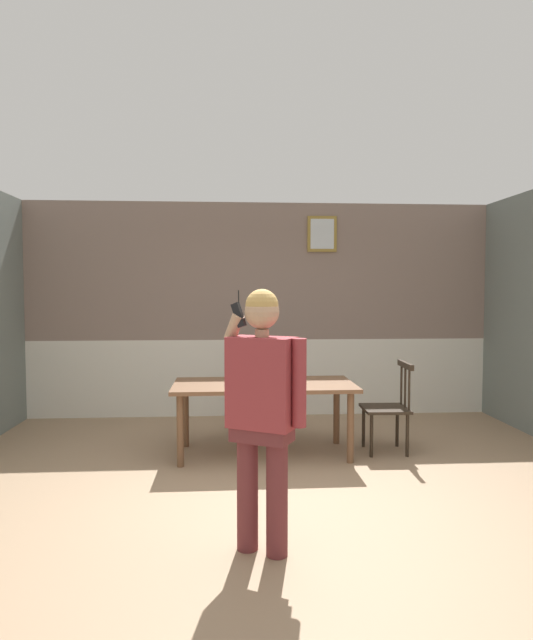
{
  "coord_description": "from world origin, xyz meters",
  "views": [
    {
      "loc": [
        -0.4,
        -4.3,
        1.71
      ],
      "look_at": [
        -0.13,
        -0.19,
        1.49
      ],
      "focal_mm": 30.55,
      "sensor_mm": 36.0,
      "label": 1
    }
  ],
  "objects_px": {
    "chair_near_window": "(389,407)",
    "chair_by_doorway": "(259,396)",
    "dining_table": "(264,391)",
    "person_figure": "(263,401)"
  },
  "relations": [
    {
      "from": "dining_table",
      "to": "person_figure",
      "type": "distance_m",
      "value": 2.17
    },
    {
      "from": "chair_near_window",
      "to": "person_figure",
      "type": "relative_size",
      "value": 0.56
    },
    {
      "from": "chair_near_window",
      "to": "chair_by_doorway",
      "type": "xyz_separation_m",
      "value": [
        -1.33,
        0.83,
        -0.03
      ]
    },
    {
      "from": "chair_by_doorway",
      "to": "person_figure",
      "type": "distance_m",
      "value": 3.02
    },
    {
      "from": "dining_table",
      "to": "chair_by_doorway",
      "type": "height_order",
      "value": "chair_by_doorway"
    },
    {
      "from": "dining_table",
      "to": "chair_by_doorway",
      "type": "bearing_deg",
      "value": 90.16
    },
    {
      "from": "chair_near_window",
      "to": "person_figure",
      "type": "distance_m",
      "value": 2.65
    },
    {
      "from": "dining_table",
      "to": "person_figure",
      "type": "xyz_separation_m",
      "value": [
        -0.14,
        -2.14,
        0.33
      ]
    },
    {
      "from": "chair_by_doorway",
      "to": "chair_near_window",
      "type": "bearing_deg",
      "value": 152.78
    },
    {
      "from": "dining_table",
      "to": "chair_near_window",
      "type": "height_order",
      "value": "chair_near_window"
    }
  ]
}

